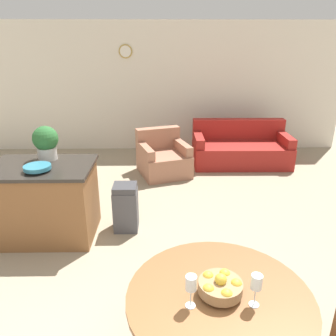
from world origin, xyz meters
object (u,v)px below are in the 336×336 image
object	(u,v)px
fruit_bowl	(220,286)
wine_glass_right	(256,283)
couch	(240,149)
trash_bin	(126,207)
wine_glass_left	(191,284)
teal_bowl	(37,167)
potted_plant	(46,142)
kitchen_island	(45,201)
armchair	(163,159)
dining_table	(218,315)

from	to	relation	value
fruit_bowl	wine_glass_right	world-z (taller)	wine_glass_right
couch	trash_bin	bearing A→B (deg)	-129.06
wine_glass_left	wine_glass_right	xyz separation A→B (m)	(0.40, 0.00, 0.00)
wine_glass_left	trash_bin	distance (m)	2.30
trash_bin	fruit_bowl	bearing A→B (deg)	-67.68
teal_bowl	trash_bin	world-z (taller)	teal_bowl
fruit_bowl	potted_plant	bearing A→B (deg)	129.60
trash_bin	potted_plant	bearing A→B (deg)	173.87
wine_glass_right	trash_bin	world-z (taller)	wine_glass_right
kitchen_island	teal_bowl	xyz separation A→B (m)	(0.04, -0.18, 0.50)
kitchen_island	potted_plant	size ratio (longest dim) A/B	2.92
fruit_bowl	teal_bowl	world-z (taller)	teal_bowl
couch	armchair	xyz separation A→B (m)	(-1.53, -0.51, -0.01)
kitchen_island	couch	size ratio (longest dim) A/B	0.65
fruit_bowl	kitchen_island	distance (m)	2.65
kitchen_island	potted_plant	xyz separation A→B (m)	(0.02, 0.23, 0.68)
fruit_bowl	teal_bowl	size ratio (longest dim) A/B	0.96
potted_plant	armchair	bearing A→B (deg)	52.36
dining_table	wine_glass_left	bearing A→B (deg)	-155.35
wine_glass_left	trash_bin	size ratio (longest dim) A/B	0.37
dining_table	potted_plant	xyz separation A→B (m)	(-1.77, 2.14, 0.58)
potted_plant	couch	bearing A→B (deg)	38.52
kitchen_island	dining_table	bearing A→B (deg)	-46.86
dining_table	kitchen_island	world-z (taller)	kitchen_island
dining_table	fruit_bowl	world-z (taller)	fruit_bowl
teal_bowl	couch	size ratio (longest dim) A/B	0.16
dining_table	fruit_bowl	size ratio (longest dim) A/B	4.28
trash_bin	teal_bowl	bearing A→B (deg)	-161.77
teal_bowl	trash_bin	xyz separation A→B (m)	(0.92, 0.30, -0.66)
wine_glass_left	couch	bearing A→B (deg)	73.31
couch	armchair	distance (m)	1.62
fruit_bowl	teal_bowl	xyz separation A→B (m)	(-1.76, 1.74, 0.16)
fruit_bowl	wine_glass_left	size ratio (longest dim) A/B	1.27
kitchen_island	couch	xyz separation A→B (m)	(2.97, 2.57, -0.18)
wine_glass_right	trash_bin	xyz separation A→B (m)	(-1.04, 2.13, -0.60)
teal_bowl	armchair	bearing A→B (deg)	57.98
wine_glass_right	couch	bearing A→B (deg)	77.95
kitchen_island	potted_plant	bearing A→B (deg)	83.78
kitchen_island	teal_bowl	bearing A→B (deg)	-77.17
couch	armchair	size ratio (longest dim) A/B	1.71
dining_table	wine_glass_right	bearing A→B (deg)	-23.98
trash_bin	armchair	world-z (taller)	armchair
fruit_bowl	wine_glass_left	bearing A→B (deg)	-155.36
couch	potted_plant	bearing A→B (deg)	-141.09
teal_bowl	couch	world-z (taller)	teal_bowl
teal_bowl	armchair	xyz separation A→B (m)	(1.40, 2.23, -0.69)
wine_glass_right	teal_bowl	size ratio (longest dim) A/B	0.76
kitchen_island	teal_bowl	distance (m)	0.54
armchair	wine_glass_right	bearing A→B (deg)	-100.65
wine_glass_right	kitchen_island	size ratio (longest dim) A/B	0.19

